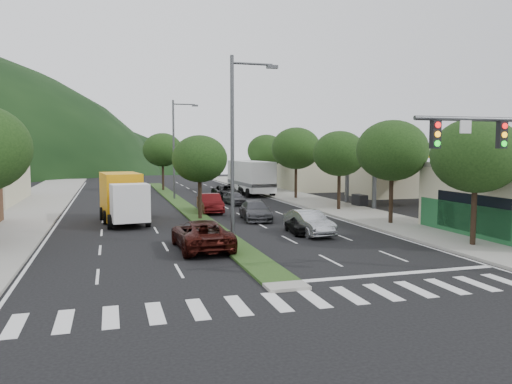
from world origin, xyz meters
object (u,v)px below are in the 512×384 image
object	(u,v)px
streetlight_near	(236,141)
car_queue_d	(226,192)
car_queue_e	(235,198)
tree_med_near	(200,159)
car_queue_a	(300,224)
tree_r_e	(266,151)
car_queue_c	(210,203)
motorhome	(250,177)
box_truck	(123,199)
car_queue_f	(246,187)
tree_r_c	(339,154)
sedan_silver	(309,222)
tree_r_a	(476,155)
car_queue_b	(255,211)
tree_r_b	(392,151)
suv_maroon	(202,235)
tree_r_d	(296,148)
streetlight_mid	(176,144)
tree_med_far	(163,150)
traffic_signal	(512,162)

from	to	relation	value
streetlight_near	car_queue_d	distance (m)	24.85
car_queue_e	tree_med_near	bearing A→B (deg)	-124.48
car_queue_e	car_queue_a	bearing A→B (deg)	-95.72
tree_r_e	car_queue_c	size ratio (longest dim) A/B	1.46
motorhome	box_truck	bearing A→B (deg)	-129.99
car_queue_c	car_queue_f	distance (m)	16.61
car_queue_d	tree_r_c	bearing A→B (deg)	-58.00
car_queue_f	sedan_silver	bearing A→B (deg)	-92.44
tree_r_a	car_queue_b	distance (m)	15.78
tree_r_b	car_queue_c	world-z (taller)	tree_r_b
car_queue_b	box_truck	distance (m)	9.40
tree_r_b	car_queue_c	distance (m)	15.03
tree_r_e	suv_maroon	distance (m)	35.61
car_queue_c	car_queue_e	bearing A→B (deg)	58.44
tree_med_near	car_queue_a	world-z (taller)	tree_med_near
tree_med_near	car_queue_d	bearing A→B (deg)	69.62
car_queue_a	suv_maroon	bearing A→B (deg)	-149.60
car_queue_a	car_queue_c	world-z (taller)	car_queue_c
tree_r_e	car_queue_e	bearing A→B (deg)	-118.73
tree_r_b	suv_maroon	bearing A→B (deg)	-161.62
tree_med_near	sedan_silver	bearing A→B (deg)	-56.59
car_queue_b	motorhome	xyz separation A→B (m)	(5.15, 19.61, 1.32)
tree_r_d	car_queue_c	world-z (taller)	tree_r_d
tree_r_b	tree_r_c	size ratio (longest dim) A/B	1.07
motorhome	car_queue_d	bearing A→B (deg)	-131.56
tree_r_d	motorhome	size ratio (longest dim) A/B	0.73
tree_med_near	car_queue_b	world-z (taller)	tree_med_near
tree_r_b	car_queue_b	bearing A→B (deg)	149.18
streetlight_mid	car_queue_c	size ratio (longest dim) A/B	2.17
tree_r_e	streetlight_mid	size ratio (longest dim) A/B	0.67
tree_med_far	car_queue_f	bearing A→B (deg)	-39.63
tree_med_far	sedan_silver	size ratio (longest dim) A/B	1.56
tree_med_far	suv_maroon	distance (m)	36.87
tree_r_b	car_queue_f	size ratio (longest dim) A/B	1.31
traffic_signal	tree_r_e	size ratio (longest dim) A/B	1.04
traffic_signal	box_truck	xyz separation A→B (m)	(-14.43, 19.76, -3.02)
tree_r_e	streetlight_mid	world-z (taller)	streetlight_mid
tree_r_c	tree_r_d	bearing A→B (deg)	90.00
traffic_signal	box_truck	distance (m)	24.65
streetlight_mid	car_queue_c	world-z (taller)	streetlight_mid
tree_r_c	motorhome	xyz separation A→B (m)	(-3.00, 16.47, -2.75)
tree_r_b	tree_r_e	size ratio (longest dim) A/B	1.03
tree_r_e	tree_med_near	world-z (taller)	tree_r_e
tree_r_c	sedan_silver	xyz separation A→B (m)	(-6.77, -9.93, -4.01)
suv_maroon	streetlight_near	bearing A→B (deg)	-164.80
tree_r_c	streetlight_near	xyz separation A→B (m)	(-11.79, -12.00, 0.84)
tree_r_a	tree_r_b	distance (m)	8.00
tree_r_d	traffic_signal	bearing A→B (deg)	-95.38
car_queue_b	streetlight_mid	bearing A→B (deg)	109.09
streetlight_near	tree_r_c	bearing A→B (deg)	45.49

